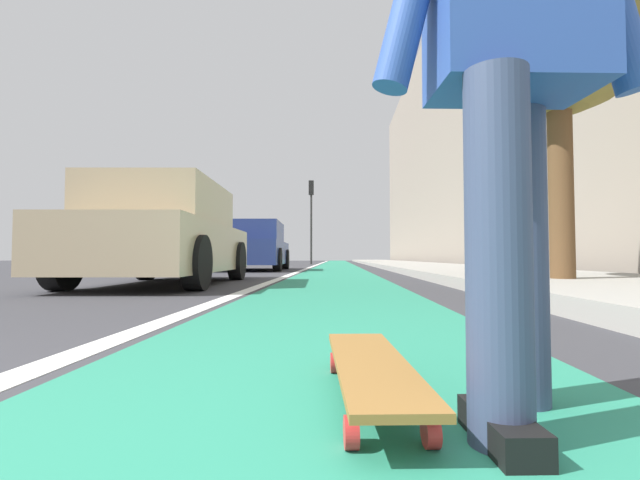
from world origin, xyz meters
TOP-DOWN VIEW (x-y plane):
  - ground_plane at (10.00, 0.00)m, footprint 80.00×80.00m
  - bike_lane_paint at (24.00, 0.00)m, footprint 56.00×1.81m
  - lane_stripe_white at (20.00, 1.06)m, footprint 52.00×0.16m
  - sidewalk_curb at (18.00, -3.16)m, footprint 52.00×3.20m
  - building_facade at (22.00, -5.80)m, footprint 40.00×1.20m
  - skateboard at (0.85, -0.13)m, footprint 0.85×0.25m
  - skater_person at (0.70, -0.48)m, footprint 0.47×0.72m
  - parked_car_near at (5.95, 2.54)m, footprint 4.19×2.00m
  - parked_car_mid at (12.89, 2.59)m, footprint 4.34×2.13m
  - traffic_light at (23.88, 1.46)m, footprint 0.33×0.28m
  - street_tree_near at (4.92, -2.76)m, footprint 2.43×2.43m

SIDE VIEW (x-z plane):
  - ground_plane at x=10.00m, z-range 0.00..0.00m
  - bike_lane_paint at x=24.00m, z-range 0.00..0.00m
  - lane_stripe_white at x=20.00m, z-range 0.00..0.01m
  - sidewalk_curb at x=18.00m, z-range 0.00..0.15m
  - skateboard at x=0.85m, z-range 0.04..0.15m
  - parked_car_mid at x=12.89m, z-range -0.02..1.47m
  - parked_car_near at x=5.95m, z-range -0.02..1.48m
  - skater_person at x=0.70m, z-range 0.12..1.76m
  - traffic_light at x=23.88m, z-range 0.88..5.64m
  - street_tree_near at x=4.92m, z-range 1.06..5.65m
  - building_facade at x=22.00m, z-range 0.00..13.43m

